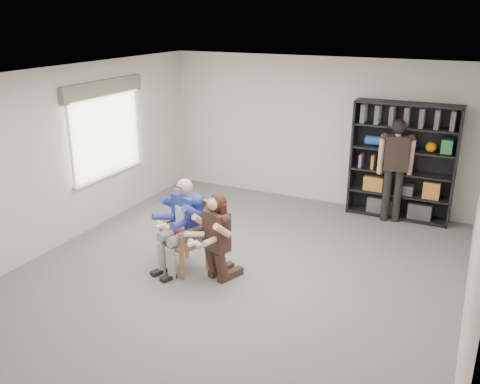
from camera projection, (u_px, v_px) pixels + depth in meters
The scene contains 8 objects.
room_shell at pixel (234, 183), 6.78m from camera, with size 6.00×7.00×2.80m, color silver, non-canonical shape.
floor at pixel (234, 276), 7.25m from camera, with size 6.00×7.00×0.01m, color #5E5B58.
window_left at pixel (107, 130), 8.76m from camera, with size 0.16×2.00×1.75m, color white, non-canonical shape.
armchair at pixel (184, 235), 7.29m from camera, with size 0.62×0.60×1.07m, color olive, non-canonical shape.
seated_man at pixel (183, 225), 7.24m from camera, with size 0.60×0.83×1.39m, color #282E95, non-canonical shape.
kneeling_woman at pixel (215, 239), 6.92m from camera, with size 0.53×0.85×1.27m, color #331F1B, non-canonical shape.
bookshelf at pixel (402, 162), 8.98m from camera, with size 1.80×0.38×2.10m, color black, non-canonical shape.
standing_man at pixel (394, 172), 8.86m from camera, with size 0.57×0.32×1.84m, color black, non-canonical shape.
Camera 1 is at (2.86, -5.75, 3.56)m, focal length 38.00 mm.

